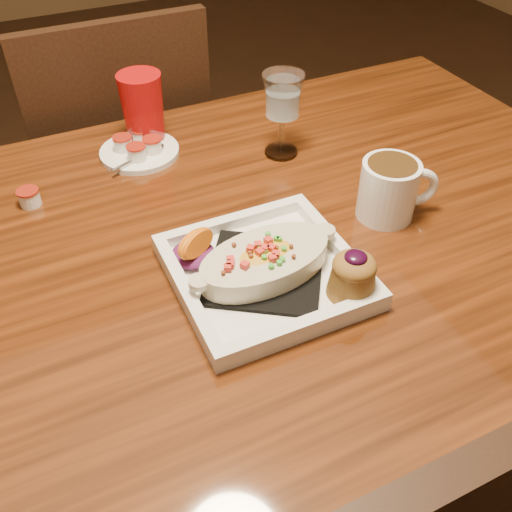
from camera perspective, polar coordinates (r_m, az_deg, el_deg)
name	(u,v)px	position (r m, az deg, el deg)	size (l,w,h in m)	color
floor	(228,481)	(1.48, -2.85, -21.58)	(7.00, 7.00, 0.00)	black
table	(215,290)	(0.95, -4.16, -3.42)	(1.50, 0.90, 0.75)	maroon
chair_far	(124,174)	(1.52, -13.10, 8.02)	(0.42, 0.42, 0.93)	black
plate	(274,267)	(0.80, 1.80, -1.15)	(0.26, 0.26, 0.08)	white
coffee_mug	(390,188)	(0.93, 13.29, 6.67)	(0.13, 0.09, 0.10)	white
goblet	(283,100)	(1.05, 2.69, 15.30)	(0.07, 0.07, 0.16)	silver
saucer	(139,150)	(1.11, -11.63, 10.39)	(0.15, 0.15, 0.10)	white
creamer_loose	(29,197)	(1.02, -21.74, 5.48)	(0.04, 0.04, 0.03)	white
red_tumbler	(143,109)	(1.12, -11.23, 14.18)	(0.08, 0.08, 0.14)	#BA0D0E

